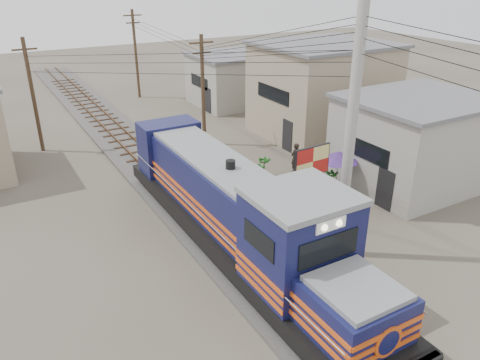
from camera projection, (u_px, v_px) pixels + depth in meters
ground at (259, 272)px, 17.88m from camera, size 120.00×120.00×0.00m
ballast at (163, 178)px, 25.74m from camera, size 3.60×70.00×0.16m
track at (163, 175)px, 25.67m from camera, size 1.15×70.00×0.12m
locomotive at (239, 213)px, 18.37m from camera, size 3.14×17.10×4.24m
utility_pole_main at (350, 137)px, 17.01m from camera, size 0.40×0.40×10.00m
wooden_pole_mid at (203, 89)px, 29.46m from camera, size 1.60×0.24×7.00m
wooden_pole_far at (136, 53)px, 40.54m from camera, size 1.60×0.24×7.50m
wooden_pole_left at (33, 94)px, 28.30m from camera, size 1.60×0.24×7.00m
power_lines at (161, 41)px, 21.40m from camera, size 9.65×19.00×3.30m
shophouse_front at (415, 141)px, 24.49m from camera, size 7.35×6.30×4.70m
shophouse_mid at (322, 89)px, 31.74m from camera, size 8.40×7.35×6.20m
shophouse_back at (232, 79)px, 39.37m from camera, size 6.30×6.30×4.20m
billboard at (312, 163)px, 21.86m from camera, size 2.03×0.24×3.13m
market_umbrella at (338, 156)px, 23.44m from camera, size 2.63×2.63×2.28m
vendor at (295, 158)px, 26.33m from camera, size 0.71×0.54×1.73m
plant_nursery at (291, 190)px, 23.40m from camera, size 3.42×3.21×1.10m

